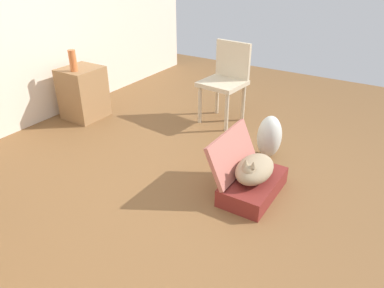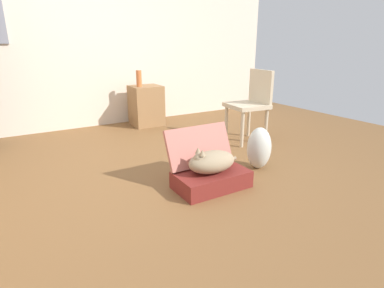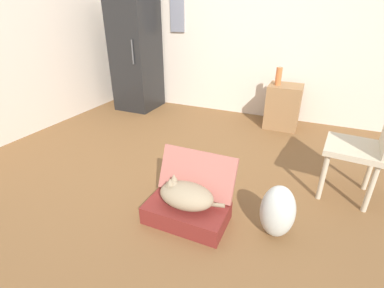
# 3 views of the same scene
# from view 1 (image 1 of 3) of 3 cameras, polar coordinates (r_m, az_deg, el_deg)

# --- Properties ---
(ground_plane) EXTENTS (7.68, 7.68, 0.00)m
(ground_plane) POSITION_cam_1_polar(r_m,az_deg,el_deg) (3.13, -1.93, -7.36)
(ground_plane) COLOR brown
(ground_plane) RESTS_ON ground
(suitcase_base) EXTENTS (0.64, 0.37, 0.15)m
(suitcase_base) POSITION_cam_1_polar(r_m,az_deg,el_deg) (3.09, 9.54, -6.56)
(suitcase_base) COLOR maroon
(suitcase_base) RESTS_ON ground
(suitcase_lid) EXTENTS (0.64, 0.19, 0.36)m
(suitcase_lid) POSITION_cam_1_polar(r_m,az_deg,el_deg) (3.02, 6.35, -1.47)
(suitcase_lid) COLOR #B26356
(suitcase_lid) RESTS_ON suitcase_base
(cat) EXTENTS (0.52, 0.28, 0.24)m
(cat) POSITION_cam_1_polar(r_m,az_deg,el_deg) (2.99, 9.73, -3.90)
(cat) COLOR #998466
(cat) RESTS_ON suitcase_base
(plastic_bag_white) EXTENTS (0.25, 0.24, 0.43)m
(plastic_bag_white) POSITION_cam_1_polar(r_m,az_deg,el_deg) (3.61, 12.04, 1.14)
(plastic_bag_white) COLOR silver
(plastic_bag_white) RESTS_ON ground
(side_table) EXTENTS (0.45, 0.42, 0.61)m
(side_table) POSITION_cam_1_polar(r_m,az_deg,el_deg) (4.57, -16.68, 7.67)
(side_table) COLOR olive
(side_table) RESTS_ON ground
(vase_tall) EXTENTS (0.08, 0.08, 0.24)m
(vase_tall) POSITION_cam_1_polar(r_m,az_deg,el_deg) (4.35, -18.20, 12.34)
(vase_tall) COLOR #CC6B38
(vase_tall) RESTS_ON side_table
(chair) EXTENTS (0.49, 0.50, 0.91)m
(chair) POSITION_cam_1_polar(r_m,az_deg,el_deg) (4.26, 5.35, 10.18)
(chair) COLOR beige
(chair) RESTS_ON ground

